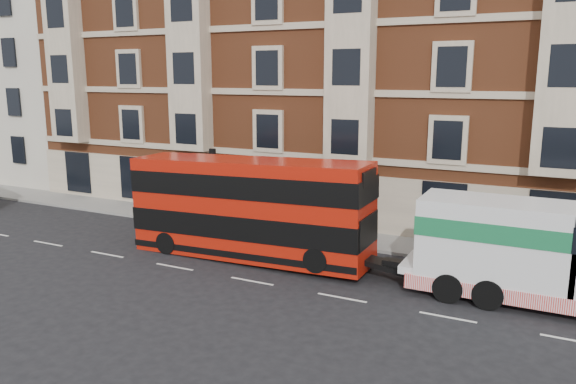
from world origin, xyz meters
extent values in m
plane|color=black|center=(0.00, 0.00, 0.00)|extent=(120.00, 120.00, 0.00)
cube|color=slate|center=(0.00, 7.50, 0.07)|extent=(90.00, 3.00, 0.15)
cube|color=brown|center=(0.50, 15.00, 9.00)|extent=(45.00, 12.00, 18.00)
cube|color=beige|center=(-30.00, 14.00, 8.00)|extent=(16.00, 10.00, 16.00)
cylinder|color=black|center=(-6.00, 6.20, 2.15)|extent=(0.14, 0.14, 4.00)
cube|color=black|center=(-6.00, 6.20, 4.25)|extent=(0.35, 0.15, 0.50)
cube|color=#B11809|center=(-1.62, 2.57, 2.41)|extent=(11.49, 2.56, 4.51)
cube|color=black|center=(-1.62, 2.57, 1.74)|extent=(11.53, 2.62, 1.08)
cube|color=black|center=(-1.62, 2.57, 3.59)|extent=(11.53, 2.62, 1.03)
cylinder|color=black|center=(-5.52, 1.41, 0.53)|extent=(1.07, 0.33, 1.07)
cylinder|color=black|center=(-5.52, 3.73, 0.53)|extent=(1.07, 0.33, 1.07)
cylinder|color=black|center=(2.27, 1.41, 0.84)|extent=(1.07, 0.33, 1.07)
cylinder|color=black|center=(2.27, 3.73, 0.84)|extent=(1.07, 0.33, 1.07)
cube|color=silver|center=(10.38, 2.57, 0.97)|extent=(9.23, 2.36, 0.31)
cube|color=silver|center=(9.15, 2.57, 2.36)|extent=(5.54, 2.56, 2.97)
cube|color=#17693C|center=(9.15, 2.57, 2.87)|extent=(5.59, 2.60, 0.72)
cube|color=red|center=(10.17, 2.57, 0.62)|extent=(8.21, 2.62, 0.56)
cylinder|color=black|center=(9.15, 1.41, 0.56)|extent=(1.13, 0.41, 1.13)
cylinder|color=black|center=(9.15, 3.73, 0.56)|extent=(1.13, 0.41, 1.13)
cylinder|color=black|center=(7.71, 1.41, 0.56)|extent=(1.13, 0.41, 1.13)
cylinder|color=black|center=(7.71, 3.73, 0.56)|extent=(1.13, 0.41, 1.13)
imported|color=#1B1F37|center=(-10.47, 6.48, 0.97)|extent=(0.70, 0.58, 1.65)
camera|label=1|loc=(11.17, -19.13, 8.42)|focal=35.00mm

